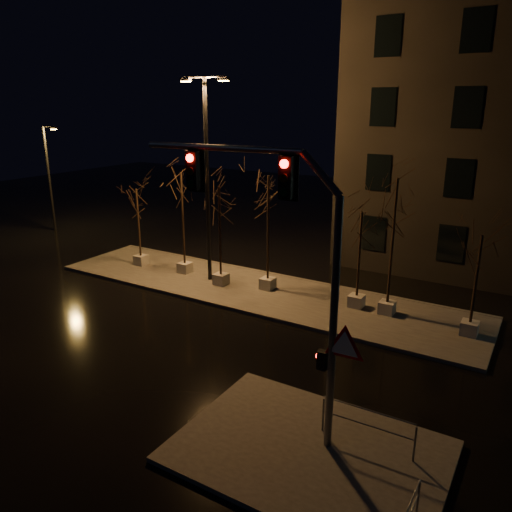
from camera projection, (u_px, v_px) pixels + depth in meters
The scene contains 14 objects.
ground at pixel (176, 338), 19.95m from camera, with size 90.00×90.00×0.00m, color black.
median at pixel (254, 290), 24.83m from camera, with size 22.00×5.00×0.15m, color #43413B.
sidewalk_corner at pixel (309, 451), 13.36m from camera, with size 7.00×5.00×0.15m, color #43413B.
tree_0 at pixel (137, 206), 27.52m from camera, with size 1.80×1.80×4.46m.
tree_1 at pixel (182, 196), 25.96m from camera, with size 1.80×1.80×5.57m.
tree_2 at pixel (219, 209), 24.30m from camera, with size 1.80×1.80×5.15m.
tree_3 at pixel (268, 202), 23.55m from camera, with size 1.80×1.80×5.78m.
tree_4 at pixel (361, 234), 21.64m from camera, with size 1.80×1.80×4.51m.
tree_5 at pixel (395, 210), 20.56m from camera, with size 1.80×1.80×6.10m.
tree_6 at pixel (479, 258), 18.98m from camera, with size 1.80×1.80×4.21m.
traffic_signal_mast at pixel (288, 257), 12.57m from camera, with size 6.42×0.47×7.84m.
streetlight_main at pixel (207, 168), 24.44m from camera, with size 2.52×0.62×10.06m.
streetlight_far at pixel (50, 174), 35.50m from camera, with size 1.47×0.25×7.49m.
guard_rail_a at pixel (367, 422), 13.28m from camera, with size 2.58×0.09×1.11m.
Camera 1 is at (12.09, -13.84, 9.02)m, focal length 35.00 mm.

